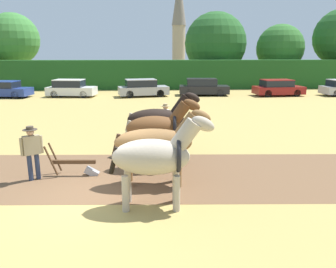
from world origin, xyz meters
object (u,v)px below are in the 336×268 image
(draft_horse_lead_left, at_px, (156,156))
(parked_car_center_left, at_px, (4,89))
(farmer_beside_team, at_px, (165,119))
(tree_center, at_px, (215,44))
(plow, at_px, (78,166))
(draft_horse_trail_left, at_px, (158,128))
(draft_horse_trail_right, at_px, (159,120))
(tree_center_left, at_px, (13,39))
(church_spire, at_px, (179,18))
(parked_car_center_right, at_px, (143,88))
(parked_car_center, at_px, (71,88))
(parked_car_right, at_px, (203,87))
(parked_car_far_right, at_px, (278,88))
(tree_center_right, at_px, (280,48))
(draft_horse_lead_right, at_px, (157,142))
(farmer_at_plow, at_px, (32,149))

(draft_horse_lead_left, height_order, parked_car_center_left, draft_horse_lead_left)
(farmer_beside_team, bearing_deg, parked_car_center_left, 156.70)
(tree_center, bearing_deg, plow, -108.92)
(draft_horse_trail_left, xyz_separation_m, draft_horse_trail_right, (0.08, 1.47, -0.00))
(tree_center_left, xyz_separation_m, draft_horse_trail_left, (15.66, -29.02, -3.90))
(tree_center, xyz_separation_m, church_spire, (-0.84, 39.54, 6.54))
(parked_car_center_right, bearing_deg, draft_horse_lead_left, -99.65)
(plow, height_order, farmer_beside_team, farmer_beside_team)
(parked_car_center, bearing_deg, parked_car_center_right, 4.44)
(parked_car_center, height_order, parked_car_right, parked_car_right)
(plow, xyz_separation_m, farmer_beside_team, (3.02, 4.23, 0.63))
(tree_center_left, relative_size, parked_car_far_right, 1.83)
(draft_horse_trail_left, height_order, parked_car_center, draft_horse_trail_left)
(draft_horse_trail_right, distance_m, plow, 3.55)
(tree_center_right, bearing_deg, draft_horse_lead_right, -116.99)
(draft_horse_lead_left, height_order, parked_car_far_right, draft_horse_lead_left)
(farmer_beside_team, bearing_deg, tree_center_right, 84.40)
(draft_horse_lead_right, height_order, parked_car_right, draft_horse_lead_right)
(parked_car_center_right, bearing_deg, parked_car_center, 165.83)
(tree_center_left, distance_m, parked_car_far_right, 29.37)
(plow, bearing_deg, parked_car_right, 72.51)
(draft_horse_trail_right, relative_size, farmer_beside_team, 1.76)
(draft_horse_trail_right, relative_size, parked_car_center_left, 0.63)
(parked_car_far_right, bearing_deg, farmer_at_plow, -132.50)
(parked_car_far_right, bearing_deg, tree_center_right, 64.60)
(church_spire, relative_size, draft_horse_lead_left, 8.09)
(tree_center_left, bearing_deg, parked_car_far_right, -21.69)
(church_spire, height_order, parked_car_right, church_spire)
(plow, relative_size, parked_car_center, 0.38)
(parked_car_center_left, distance_m, parked_car_right, 17.49)
(plow, distance_m, parked_car_center_right, 19.17)
(draft_horse_lead_right, distance_m, draft_horse_trail_left, 1.47)
(tree_center_right, relative_size, draft_horse_trail_right, 2.45)
(tree_center_right, distance_m, parked_car_center, 25.04)
(tree_center, height_order, plow, tree_center)
(parked_car_center, bearing_deg, draft_horse_lead_right, -63.61)
(tree_center, xyz_separation_m, plow, (-10.24, -29.89, -4.49))
(plow, bearing_deg, draft_horse_lead_left, -40.61)
(farmer_beside_team, bearing_deg, draft_horse_trail_left, -71.61)
(tree_center_left, height_order, farmer_at_plow, tree_center_left)
(parked_car_center, height_order, parked_car_far_right, parked_car_center)
(farmer_beside_team, bearing_deg, parked_car_center, 141.71)
(parked_car_right, bearing_deg, parked_car_center, -175.45)
(parked_car_center_left, xyz_separation_m, parked_car_center_right, (12.00, -0.09, 0.04))
(plow, relative_size, parked_car_right, 0.37)
(farmer_at_plow, distance_m, parked_car_center, 19.96)
(plow, relative_size, parked_car_far_right, 0.37)
(church_spire, xyz_separation_m, draft_horse_trail_right, (-6.73, -67.34, -9.98))
(parked_car_center_left, xyz_separation_m, parked_car_center, (5.69, 0.19, 0.03))
(farmer_at_plow, height_order, parked_car_center_left, farmer_at_plow)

